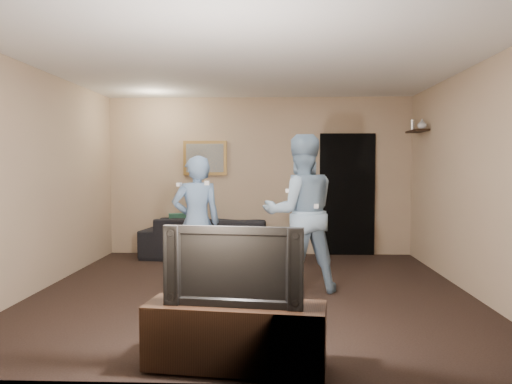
{
  "coord_description": "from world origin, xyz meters",
  "views": [
    {
      "loc": [
        0.26,
        -5.78,
        1.47
      ],
      "look_at": [
        0.03,
        0.3,
        1.15
      ],
      "focal_mm": 35.0,
      "sensor_mm": 36.0,
      "label": 1
    }
  ],
  "objects_px": {
    "wii_player_left": "(197,223)",
    "television": "(235,264)",
    "tv_console": "(235,335)",
    "wii_player_right": "(301,213)",
    "sofa": "(215,238)"
  },
  "relations": [
    {
      "from": "wii_player_left",
      "to": "television",
      "type": "bearing_deg",
      "value": -74.47
    },
    {
      "from": "tv_console",
      "to": "wii_player_left",
      "type": "bearing_deg",
      "value": 112.76
    },
    {
      "from": "tv_console",
      "to": "television",
      "type": "bearing_deg",
      "value": -172.77
    },
    {
      "from": "tv_console",
      "to": "television",
      "type": "xyz_separation_m",
      "value": [
        -0.0,
        0.0,
        0.52
      ]
    },
    {
      "from": "tv_console",
      "to": "television",
      "type": "distance_m",
      "value": 0.52
    },
    {
      "from": "tv_console",
      "to": "wii_player_left",
      "type": "relative_size",
      "value": 0.81
    },
    {
      "from": "wii_player_right",
      "to": "sofa",
      "type": "bearing_deg",
      "value": 121.71
    },
    {
      "from": "wii_player_left",
      "to": "sofa",
      "type": "bearing_deg",
      "value": 90.58
    },
    {
      "from": "wii_player_left",
      "to": "wii_player_right",
      "type": "bearing_deg",
      "value": -1.72
    },
    {
      "from": "tv_console",
      "to": "wii_player_right",
      "type": "distance_m",
      "value": 2.45
    },
    {
      "from": "tv_console",
      "to": "wii_player_left",
      "type": "distance_m",
      "value": 2.48
    },
    {
      "from": "sofa",
      "to": "wii_player_right",
      "type": "distance_m",
      "value": 2.45
    },
    {
      "from": "wii_player_left",
      "to": "tv_console",
      "type": "bearing_deg",
      "value": -74.47
    },
    {
      "from": "sofa",
      "to": "wii_player_left",
      "type": "height_order",
      "value": "wii_player_left"
    },
    {
      "from": "sofa",
      "to": "television",
      "type": "xyz_separation_m",
      "value": [
        0.67,
        -4.31,
        0.44
      ]
    }
  ]
}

